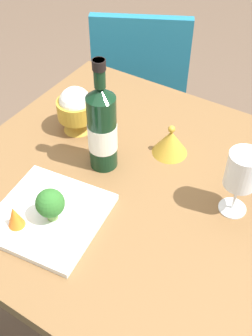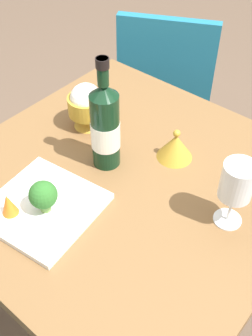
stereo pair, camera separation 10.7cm
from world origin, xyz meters
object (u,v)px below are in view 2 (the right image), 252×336
object	(u,v)px
wine_bottle	(105,126)
rice_bowl	(86,105)
chair_by_wall	(166,81)
wine_glass	(237,183)
carrot_garnish_left	(8,204)
broccoli_floret	(43,195)
serving_plate	(43,207)
rice_bowl_lid	(175,146)

from	to	relation	value
wine_bottle	rice_bowl	bearing A→B (deg)	61.12
chair_by_wall	wine_glass	xyz separation A→B (m)	(-0.69, -0.66, 0.34)
chair_by_wall	carrot_garnish_left	size ratio (longest dim) A/B	14.13
chair_by_wall	wine_glass	distance (m)	1.02
chair_by_wall	broccoli_floret	world-z (taller)	chair_by_wall
wine_glass	wine_bottle	bearing A→B (deg)	95.43
wine_bottle	chair_by_wall	bearing A→B (deg)	22.89
serving_plate	broccoli_floret	xyz separation A→B (m)	(-0.00, -0.02, 0.06)
chair_by_wall	broccoli_floret	distance (m)	1.04
rice_bowl_lid	broccoli_floret	size ratio (longest dim) A/B	1.17
broccoli_floret	serving_plate	bearing A→B (deg)	76.34
wine_bottle	wine_glass	xyz separation A→B (m)	(0.03, -0.36, 0.01)
chair_by_wall	rice_bowl_lid	bearing A→B (deg)	-80.13
serving_plate	carrot_garnish_left	world-z (taller)	carrot_garnish_left
serving_plate	carrot_garnish_left	xyz separation A→B (m)	(-0.07, 0.04, 0.04)
rice_bowl_lid	wine_bottle	bearing A→B (deg)	136.40
wine_glass	rice_bowl_lid	xyz separation A→B (m)	(0.10, 0.23, -0.09)
wine_bottle	carrot_garnish_left	distance (m)	0.31
rice_bowl_lid	carrot_garnish_left	xyz separation A→B (m)	(-0.43, 0.17, 0.01)
wine_glass	carrot_garnish_left	bearing A→B (deg)	129.01
broccoli_floret	wine_bottle	bearing A→B (deg)	3.10
broccoli_floret	carrot_garnish_left	world-z (taller)	broccoli_floret
rice_bowl_lid	broccoli_floret	world-z (taller)	broccoli_floret
rice_bowl	carrot_garnish_left	world-z (taller)	rice_bowl
rice_bowl_lid	serving_plate	xyz separation A→B (m)	(-0.36, 0.13, -0.03)
chair_by_wall	carrot_garnish_left	distance (m)	1.08
rice_bowl	carrot_garnish_left	size ratio (longest dim) A/B	2.36
wine_glass	broccoli_floret	size ratio (longest dim) A/B	2.09
chair_by_wall	rice_bowl_lid	distance (m)	0.77
wine_bottle	serving_plate	size ratio (longest dim) A/B	1.13
wine_glass	rice_bowl_lid	world-z (taller)	wine_glass
rice_bowl_lid	serving_plate	size ratio (longest dim) A/B	0.36
broccoli_floret	carrot_garnish_left	xyz separation A→B (m)	(-0.06, 0.06, -0.02)
wine_bottle	serving_plate	bearing A→B (deg)	178.90
wine_bottle	rice_bowl_lid	bearing A→B (deg)	-43.60
rice_bowl_lid	carrot_garnish_left	distance (m)	0.46
wine_bottle	carrot_garnish_left	xyz separation A→B (m)	(-0.29, 0.04, -0.08)
wine_bottle	carrot_garnish_left	size ratio (longest dim) A/B	5.25
chair_by_wall	carrot_garnish_left	xyz separation A→B (m)	(-1.01, -0.26, 0.26)
rice_bowl_lid	carrot_garnish_left	bearing A→B (deg)	157.83
wine_bottle	carrot_garnish_left	bearing A→B (deg)	171.36
serving_plate	broccoli_floret	world-z (taller)	broccoli_floret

